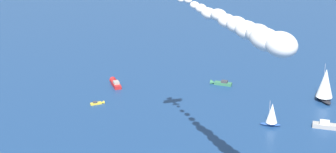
{
  "coord_description": "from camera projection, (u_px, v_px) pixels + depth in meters",
  "views": [
    {
      "loc": [
        -130.9,
        -52.59,
        75.99
      ],
      "look_at": [
        0.0,
        0.0,
        25.2
      ],
      "focal_mm": 58.18,
      "sensor_mm": 36.0,
      "label": 1
    }
  ],
  "objects": [
    {
      "name": "motorboat_outer_ring_a",
      "position": [
        98.0,
        103.0,
        196.51
      ],
      "size": [
        4.52,
        4.57,
        1.48
      ],
      "color": "gold",
      "rests_on": "ground_plane"
    },
    {
      "name": "smoke_trail_lead",
      "position": [
        250.0,
        31.0,
        106.37
      ],
      "size": [
        38.02,
        38.48,
        5.24
      ],
      "color": "silver"
    },
    {
      "name": "motorboat_offshore",
      "position": [
        115.0,
        83.0,
        214.71
      ],
      "size": [
        9.36,
        8.47,
        2.92
      ],
      "color": "#B21E1E",
      "rests_on": "ground_plane"
    },
    {
      "name": "sailboat_inshore",
      "position": [
        325.0,
        85.0,
        197.08
      ],
      "size": [
        10.79,
        8.67,
        14.04
      ],
      "color": "black",
      "rests_on": "ground_plane"
    },
    {
      "name": "motorboat_mid_cluster",
      "position": [
        220.0,
        83.0,
        215.19
      ],
      "size": [
        2.37,
        8.59,
        2.48
      ],
      "color": "#33704C",
      "rests_on": "ground_plane"
    },
    {
      "name": "sailboat_outer_ring_b",
      "position": [
        272.0,
        114.0,
        177.97
      ],
      "size": [
        4.32,
        7.05,
        8.81
      ],
      "color": "#23478C",
      "rests_on": "ground_plane"
    },
    {
      "name": "motorboat_ahead",
      "position": [
        331.0,
        126.0,
        176.89
      ],
      "size": [
        3.88,
        11.22,
        3.19
      ],
      "color": "#9E9993",
      "rests_on": "ground_plane"
    }
  ]
}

